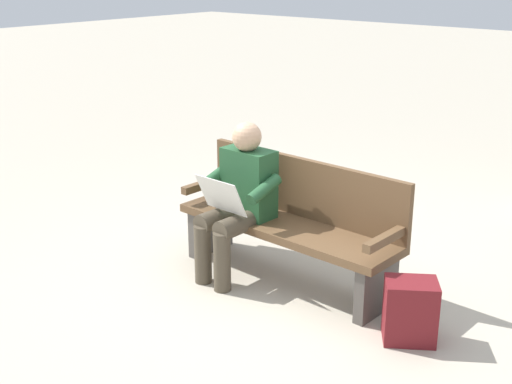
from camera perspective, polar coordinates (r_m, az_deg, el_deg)
name	(u,v)px	position (r m, az deg, el deg)	size (l,w,h in m)	color
ground_plane	(285,279)	(5.23, 2.45, -7.24)	(40.00, 40.00, 0.00)	#B7AD99
bench_near	(292,220)	(5.10, 3.03, -2.34)	(1.81, 0.53, 0.90)	brown
person_seated	(239,197)	(5.08, -1.45, -0.38)	(0.58, 0.58, 1.18)	#23512D
backpack	(410,311)	(4.47, 12.73, -9.65)	(0.40, 0.39, 0.41)	maroon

